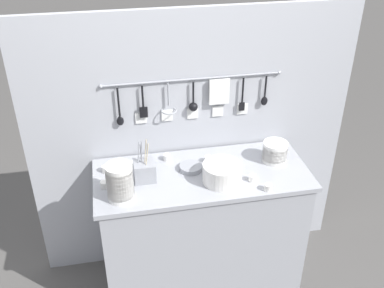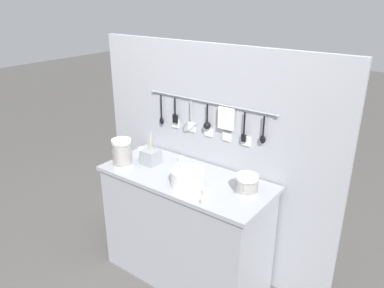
% 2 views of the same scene
% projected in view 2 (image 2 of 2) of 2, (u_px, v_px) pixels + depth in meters
% --- Properties ---
extents(ground_plane, '(20.00, 20.00, 0.00)m').
position_uv_depth(ground_plane, '(186.00, 274.00, 3.08)').
color(ground_plane, '#514F4C').
extents(counter, '(1.31, 0.57, 0.90)m').
position_uv_depth(counter, '(186.00, 228.00, 2.91)').
color(counter, '#9EA0A8').
rests_on(counter, ground).
extents(back_wall, '(2.11, 0.11, 1.82)m').
position_uv_depth(back_wall, '(210.00, 160.00, 2.97)').
color(back_wall, '#A8AAB2').
rests_on(back_wall, ground).
extents(bowl_stack_back_corner, '(0.15, 0.15, 0.22)m').
position_uv_depth(bowl_stack_back_corner, '(122.00, 153.00, 2.86)').
color(bowl_stack_back_corner, white).
rests_on(bowl_stack_back_corner, counter).
extents(bowl_stack_wide_centre, '(0.15, 0.15, 0.13)m').
position_uv_depth(bowl_stack_wide_centre, '(247.00, 184.00, 2.49)').
color(bowl_stack_wide_centre, white).
rests_on(bowl_stack_wide_centre, counter).
extents(plate_stack, '(0.23, 0.23, 0.12)m').
position_uv_depth(plate_stack, '(188.00, 178.00, 2.59)').
color(plate_stack, white).
rests_on(plate_stack, counter).
extents(steel_mixing_bowl, '(0.14, 0.14, 0.03)m').
position_uv_depth(steel_mixing_bowl, '(183.00, 170.00, 2.80)').
color(steel_mixing_bowl, '#93969E').
rests_on(steel_mixing_bowl, counter).
extents(cutlery_caddy, '(0.13, 0.13, 0.27)m').
position_uv_depth(cutlery_caddy, '(151.00, 157.00, 2.91)').
color(cutlery_caddy, '#93969E').
rests_on(cutlery_caddy, counter).
extents(cup_edge_near, '(0.05, 0.05, 0.04)m').
position_uv_depth(cup_edge_near, '(141.00, 150.00, 3.14)').
color(cup_edge_near, white).
rests_on(cup_edge_near, counter).
extents(cup_by_caddy, '(0.05, 0.05, 0.04)m').
position_uv_depth(cup_by_caddy, '(181.00, 159.00, 2.97)').
color(cup_by_caddy, white).
rests_on(cup_by_caddy, counter).
extents(cup_front_right, '(0.05, 0.05, 0.04)m').
position_uv_depth(cup_front_right, '(157.00, 154.00, 3.06)').
color(cup_front_right, white).
rests_on(cup_front_right, counter).
extents(cup_front_left, '(0.05, 0.05, 0.04)m').
position_uv_depth(cup_front_left, '(206.00, 192.00, 2.48)').
color(cup_front_left, white).
rests_on(cup_front_left, counter).
extents(cup_edge_far, '(0.05, 0.05, 0.04)m').
position_uv_depth(cup_edge_far, '(204.00, 202.00, 2.37)').
color(cup_edge_far, white).
rests_on(cup_edge_far, counter).
extents(cup_centre, '(0.05, 0.05, 0.04)m').
position_uv_depth(cup_centre, '(202.00, 170.00, 2.78)').
color(cup_centre, white).
rests_on(cup_centre, counter).
extents(cup_back_right, '(0.05, 0.05, 0.04)m').
position_uv_depth(cup_back_right, '(126.00, 156.00, 3.03)').
color(cup_back_right, white).
rests_on(cup_back_right, counter).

